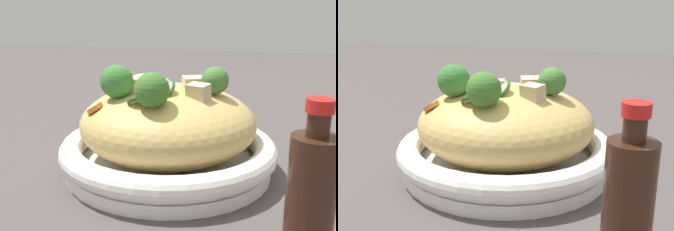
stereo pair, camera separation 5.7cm
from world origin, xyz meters
The scene contains 8 objects.
ground_plane centered at (0.00, 0.00, 0.00)m, with size 3.00×3.00×0.00m, color #4C4545.
serving_bowl centered at (0.00, 0.00, 0.03)m, with size 0.31×0.31×0.05m.
noodle_heap centered at (0.00, 0.00, 0.07)m, with size 0.25×0.25×0.11m.
broccoli_florets centered at (-0.01, -0.04, 0.13)m, with size 0.17×0.13×0.05m.
carrot_coins centered at (-0.05, -0.04, 0.12)m, with size 0.09×0.07×0.04m.
zucchini_slices centered at (-0.01, 0.00, 0.12)m, with size 0.14×0.17×0.03m.
chicken_chunks centered at (0.01, -0.02, 0.13)m, with size 0.11×0.07×0.03m.
soy_sauce_bottle centered at (0.18, -0.17, 0.07)m, with size 0.05×0.05×0.16m.
Camera 1 is at (0.14, -0.53, 0.24)m, focal length 43.16 mm.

